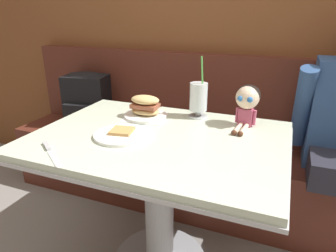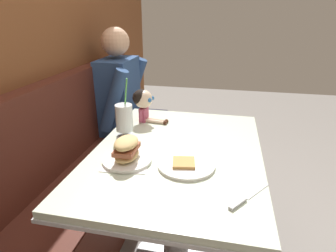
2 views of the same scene
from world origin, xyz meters
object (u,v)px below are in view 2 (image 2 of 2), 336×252
object	(u,v)px
toast_plate	(186,164)
milkshake_glass	(124,119)
diner_patron	(124,96)
sandwich_plate	(127,152)
butter_knife	(243,200)
seated_doll	(143,101)

from	to	relation	value
toast_plate	milkshake_glass	world-z (taller)	milkshake_glass
diner_patron	toast_plate	bearing A→B (deg)	-146.36
milkshake_glass	sandwich_plate	xyz separation A→B (m)	(-0.25, -0.10, -0.05)
butter_knife	diner_patron	distance (m)	1.46
milkshake_glass	seated_doll	world-z (taller)	milkshake_glass
toast_plate	diner_patron	size ratio (longest dim) A/B	0.31
toast_plate	diner_patron	distance (m)	1.16
milkshake_glass	butter_knife	distance (m)	0.75
sandwich_plate	seated_doll	size ratio (longest dim) A/B	0.99
butter_knife	seated_doll	distance (m)	0.90
milkshake_glass	butter_knife	world-z (taller)	milkshake_glass
seated_doll	diner_patron	distance (m)	0.59
toast_plate	sandwich_plate	distance (m)	0.27
butter_knife	seated_doll	xyz separation A→B (m)	(0.68, 0.57, 0.12)
butter_knife	diner_patron	world-z (taller)	diner_patron
sandwich_plate	toast_plate	bearing A→B (deg)	-87.04
seated_doll	milkshake_glass	bearing A→B (deg)	172.62
toast_plate	diner_patron	bearing A→B (deg)	33.64
sandwich_plate	butter_knife	size ratio (longest dim) A/B	1.10
seated_doll	toast_plate	bearing A→B (deg)	-145.39
diner_patron	sandwich_plate	bearing A→B (deg)	-158.82
sandwich_plate	diner_patron	world-z (taller)	diner_patron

